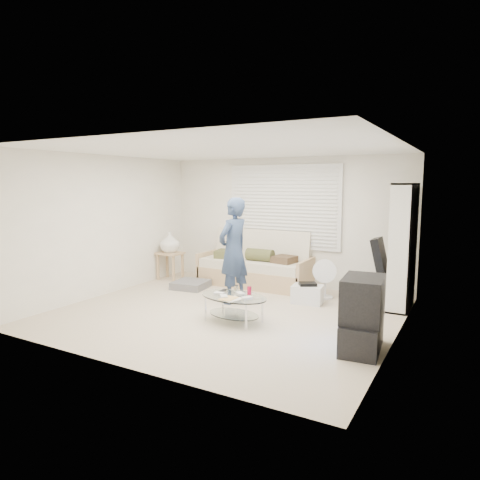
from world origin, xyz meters
The scene contains 13 objects.
ground centered at (0.00, 0.00, 0.00)m, with size 5.00×5.00×0.00m, color beige.
room_shell centered at (0.00, 0.48, 1.63)m, with size 5.02×4.52×2.51m.
window_blinds centered at (0.00, 2.20, 1.55)m, with size 2.32×0.08×1.62m.
futon_sofa centered at (-0.44, 1.88, 0.35)m, with size 2.21×0.89×1.08m.
grey_floor_pillow centered at (-1.40, 1.04, 0.07)m, with size 0.61×0.61×0.14m, color slate.
side_table centered at (-2.22, 1.45, 0.74)m, with size 0.51×0.41×1.00m.
bookshelf centered at (2.32, 1.60, 1.00)m, with size 0.32×0.84×2.01m.
guitar_case centered at (2.04, 1.55, 0.49)m, with size 0.43×0.41×1.11m.
floor_fan centered at (1.08, 1.60, 0.40)m, with size 0.43×0.28×0.69m.
storage_bin centered at (0.92, 1.14, 0.16)m, with size 0.54×0.41×0.35m.
tv_unit centered at (2.20, -0.48, 0.44)m, with size 0.52×0.86×0.90m.
coffee_table centered at (0.33, -0.32, 0.32)m, with size 1.11×0.78×0.51m.
standing_person centered at (-0.20, 0.58, 0.89)m, with size 0.65×0.42×1.77m, color navy.
Camera 1 is at (3.32, -5.53, 2.00)m, focal length 32.00 mm.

